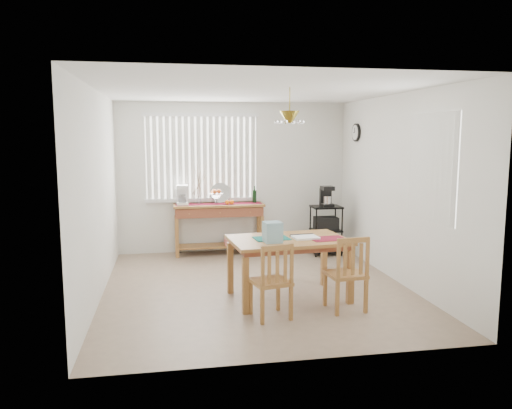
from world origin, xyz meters
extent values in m
cube|color=gray|center=(0.00, 0.00, -0.01)|extent=(4.00, 4.50, 0.01)
cube|color=white|center=(0.00, 2.30, 1.30)|extent=(4.00, 0.10, 2.60)
cube|color=white|center=(0.00, -2.30, 1.30)|extent=(4.00, 0.10, 2.60)
cube|color=white|center=(-2.05, 0.00, 1.30)|extent=(0.10, 4.50, 2.60)
cube|color=white|center=(2.05, 0.00, 1.30)|extent=(0.10, 4.50, 2.60)
cube|color=white|center=(0.00, 0.00, 2.65)|extent=(4.00, 4.50, 0.10)
cube|color=white|center=(-0.55, 2.25, 1.65)|extent=(1.90, 0.01, 1.40)
cube|color=white|center=(-1.45, 2.23, 1.65)|extent=(0.07, 0.03, 1.40)
cube|color=white|center=(-1.34, 2.23, 1.65)|extent=(0.07, 0.03, 1.40)
cube|color=white|center=(-1.24, 2.23, 1.65)|extent=(0.07, 0.03, 1.40)
cube|color=white|center=(-1.13, 2.23, 1.65)|extent=(0.07, 0.03, 1.40)
cube|color=white|center=(-1.03, 2.23, 1.65)|extent=(0.07, 0.03, 1.40)
cube|color=white|center=(-0.92, 2.23, 1.65)|extent=(0.07, 0.03, 1.40)
cube|color=white|center=(-0.81, 2.23, 1.65)|extent=(0.07, 0.03, 1.40)
cube|color=white|center=(-0.71, 2.23, 1.65)|extent=(0.07, 0.03, 1.40)
cube|color=white|center=(-0.60, 2.23, 1.65)|extent=(0.07, 0.03, 1.40)
cube|color=white|center=(-0.50, 2.23, 1.65)|extent=(0.07, 0.03, 1.40)
cube|color=white|center=(-0.39, 2.23, 1.65)|extent=(0.07, 0.03, 1.40)
cube|color=white|center=(-0.29, 2.23, 1.65)|extent=(0.07, 0.03, 1.40)
cube|color=white|center=(-0.18, 2.23, 1.65)|extent=(0.07, 0.03, 1.40)
cube|color=white|center=(-0.08, 2.23, 1.65)|extent=(0.07, 0.03, 1.40)
cube|color=white|center=(0.03, 2.23, 1.65)|extent=(0.07, 0.03, 1.40)
cube|color=white|center=(0.14, 2.23, 1.65)|extent=(0.07, 0.03, 1.40)
cube|color=white|center=(0.24, 2.23, 1.65)|extent=(0.07, 0.03, 1.40)
cube|color=white|center=(0.35, 2.23, 1.65)|extent=(0.07, 0.03, 1.40)
cube|color=white|center=(-0.55, 2.22, 0.92)|extent=(1.98, 0.06, 0.06)
cube|color=white|center=(-0.55, 2.22, 2.38)|extent=(1.98, 0.06, 0.06)
cube|color=white|center=(2.00, -0.90, 1.65)|extent=(0.01, 1.10, 1.30)
cube|color=white|center=(1.99, -1.40, 1.65)|extent=(0.03, 0.07, 1.30)
cube|color=white|center=(1.99, -1.29, 1.65)|extent=(0.03, 0.07, 1.30)
cube|color=white|center=(1.99, -1.18, 1.65)|extent=(0.03, 0.07, 1.30)
cube|color=white|center=(1.99, -1.07, 1.65)|extent=(0.03, 0.07, 1.30)
cube|color=white|center=(1.99, -0.96, 1.65)|extent=(0.03, 0.07, 1.30)
cube|color=white|center=(1.99, -0.85, 1.65)|extent=(0.03, 0.07, 1.30)
cube|color=white|center=(1.99, -0.74, 1.65)|extent=(0.03, 0.07, 1.30)
cube|color=white|center=(1.99, -0.63, 1.65)|extent=(0.03, 0.07, 1.30)
cube|color=white|center=(1.99, -0.52, 1.65)|extent=(0.03, 0.07, 1.30)
cube|color=white|center=(1.99, -0.41, 1.65)|extent=(0.03, 0.07, 1.30)
cylinder|color=black|center=(1.98, 1.55, 2.08)|extent=(0.04, 0.30, 0.30)
cylinder|color=white|center=(1.95, 1.55, 2.08)|extent=(0.01, 0.25, 0.25)
cylinder|color=olive|center=(0.32, -0.52, 2.43)|extent=(0.01, 0.01, 0.34)
cone|color=olive|center=(0.32, -0.52, 2.25)|extent=(0.24, 0.24, 0.14)
sphere|color=white|center=(0.48, -0.52, 2.19)|extent=(0.05, 0.05, 0.05)
sphere|color=white|center=(0.40, -0.38, 2.19)|extent=(0.05, 0.05, 0.05)
sphere|color=white|center=(0.24, -0.38, 2.19)|extent=(0.05, 0.05, 0.05)
sphere|color=white|center=(0.16, -0.52, 2.19)|extent=(0.05, 0.05, 0.05)
sphere|color=white|center=(0.24, -0.66, 2.19)|extent=(0.05, 0.05, 0.05)
sphere|color=white|center=(0.40, -0.66, 2.19)|extent=(0.05, 0.05, 0.05)
cube|color=#A77138|center=(-0.29, 2.01, 0.85)|extent=(1.54, 0.43, 0.04)
cube|color=brown|center=(-0.29, 2.01, 0.74)|extent=(1.49, 0.40, 0.15)
cube|color=#A77138|center=(-1.01, 1.84, 0.33)|extent=(0.06, 0.06, 0.67)
cube|color=#A77138|center=(0.44, 1.84, 0.33)|extent=(0.06, 0.06, 0.67)
cube|color=#A77138|center=(-1.01, 2.18, 0.33)|extent=(0.06, 0.06, 0.67)
cube|color=#A77138|center=(0.44, 2.18, 0.33)|extent=(0.06, 0.06, 0.67)
cube|color=#A77138|center=(-0.29, 2.01, 0.14)|extent=(1.43, 0.38, 0.03)
cube|color=red|center=(-0.05, 2.01, 0.21)|extent=(0.29, 0.21, 0.10)
cube|color=maroon|center=(-0.29, 2.01, 0.87)|extent=(1.47, 0.24, 0.01)
cube|color=white|center=(-0.90, 2.01, 0.89)|extent=(0.19, 0.23, 0.05)
cube|color=white|center=(-0.90, 2.09, 1.01)|extent=(0.19, 0.08, 0.29)
cube|color=white|center=(-0.90, 1.99, 1.17)|extent=(0.19, 0.21, 0.07)
cylinder|color=white|center=(-0.90, 1.98, 0.98)|extent=(0.13, 0.13, 0.13)
cylinder|color=white|center=(-0.33, 1.99, 0.92)|extent=(0.05, 0.05, 0.10)
cone|color=white|center=(-0.33, 1.99, 1.01)|extent=(0.25, 0.25, 0.09)
sphere|color=red|center=(-0.29, 1.99, 1.09)|extent=(0.08, 0.08, 0.08)
sphere|color=red|center=(-0.36, 2.04, 1.09)|extent=(0.08, 0.08, 0.08)
sphere|color=red|center=(-0.36, 1.95, 1.09)|extent=(0.08, 0.08, 0.08)
sphere|color=orange|center=(-0.15, 1.94, 0.91)|extent=(0.08, 0.08, 0.08)
sphere|color=orange|center=(-0.07, 1.94, 0.91)|extent=(0.08, 0.08, 0.08)
cylinder|color=silver|center=(-0.24, 2.19, 1.04)|extent=(0.35, 0.09, 0.34)
cylinder|color=white|center=(-0.62, 2.06, 0.94)|extent=(0.08, 0.08, 0.14)
cylinder|color=#4C3823|center=(-0.62, 2.06, 1.22)|extent=(0.08, 0.04, 0.43)
cylinder|color=#4C3823|center=(-0.62, 2.06, 1.24)|extent=(0.13, 0.06, 0.47)
cylinder|color=#4C3823|center=(-0.62, 2.06, 1.20)|extent=(0.17, 0.07, 0.35)
cylinder|color=#4C3823|center=(-0.62, 2.06, 1.27)|extent=(0.05, 0.03, 0.53)
cylinder|color=#4C3823|center=(-0.62, 2.06, 1.19)|extent=(0.21, 0.10, 0.30)
cylinder|color=black|center=(0.34, 2.06, 0.98)|extent=(0.07, 0.07, 0.22)
cylinder|color=black|center=(0.34, 2.06, 1.13)|extent=(0.03, 0.03, 0.08)
cylinder|color=black|center=(1.29, 1.49, 0.42)|extent=(0.02, 0.02, 0.84)
cylinder|color=black|center=(1.74, 1.49, 0.42)|extent=(0.02, 0.02, 0.84)
cylinder|color=black|center=(1.29, 1.84, 0.42)|extent=(0.02, 0.02, 0.84)
cylinder|color=black|center=(1.74, 1.84, 0.42)|extent=(0.02, 0.02, 0.84)
cube|color=black|center=(1.52, 1.66, 0.82)|extent=(0.49, 0.39, 0.03)
cube|color=black|center=(1.52, 1.66, 0.42)|extent=(0.49, 0.39, 0.02)
cube|color=black|center=(1.52, 1.66, 0.06)|extent=(0.49, 0.39, 0.02)
cube|color=black|center=(1.52, 1.66, 0.54)|extent=(0.37, 0.30, 0.22)
cube|color=black|center=(1.52, 1.64, 0.86)|extent=(0.20, 0.24, 0.05)
cube|color=black|center=(1.52, 1.72, 0.98)|extent=(0.20, 0.08, 0.30)
cube|color=black|center=(1.52, 1.64, 1.15)|extent=(0.20, 0.22, 0.07)
cylinder|color=silver|center=(1.52, 1.63, 0.95)|extent=(0.13, 0.13, 0.13)
cube|color=#A77138|center=(0.32, -0.52, 0.74)|extent=(1.51, 1.05, 0.04)
cube|color=brown|center=(0.32, -0.52, 0.69)|extent=(1.40, 0.94, 0.06)
cube|color=#A77138|center=(-0.29, -0.98, 0.33)|extent=(0.08, 0.08, 0.66)
cube|color=#A77138|center=(1.01, -0.86, 0.33)|extent=(0.08, 0.08, 0.66)
cube|color=#A77138|center=(-0.37, -0.19, 0.33)|extent=(0.08, 0.08, 0.66)
cube|color=#A77138|center=(0.93, -0.06, 0.33)|extent=(0.08, 0.08, 0.66)
cube|color=#136F65|center=(0.11, -0.49, 0.77)|extent=(0.46, 0.34, 0.01)
cube|color=maroon|center=(0.79, -0.63, 0.77)|extent=(0.46, 0.34, 0.01)
cube|color=white|center=(0.53, -0.55, 0.78)|extent=(0.33, 0.27, 0.03)
cube|color=black|center=(0.51, -0.42, 0.78)|extent=(0.31, 0.06, 0.03)
cube|color=#83B1BF|center=(0.08, -0.70, 0.89)|extent=(0.22, 0.22, 0.24)
cube|color=#A77138|center=(-0.03, -1.13, 0.41)|extent=(0.47, 0.47, 0.04)
cube|color=#A77138|center=(0.10, -0.93, 0.19)|extent=(0.05, 0.05, 0.39)
cube|color=#A77138|center=(-0.24, -1.00, 0.19)|extent=(0.05, 0.05, 0.39)
cube|color=#A77138|center=(0.17, -1.27, 0.19)|extent=(0.05, 0.05, 0.39)
cube|color=#A77138|center=(-0.17, -1.34, 0.19)|extent=(0.05, 0.05, 0.39)
cube|color=#A77138|center=(0.17, -1.27, 0.65)|extent=(0.04, 0.04, 0.44)
cube|color=#A77138|center=(-0.16, -1.34, 0.65)|extent=(0.04, 0.04, 0.44)
cube|color=#A77138|center=(0.00, -1.31, 0.84)|extent=(0.36, 0.10, 0.06)
cube|color=#A77138|center=(0.10, -1.29, 0.62)|extent=(0.04, 0.03, 0.35)
cube|color=#A77138|center=(0.00, -1.31, 0.62)|extent=(0.04, 0.03, 0.35)
cube|color=#A77138|center=(-0.09, -1.33, 0.62)|extent=(0.04, 0.03, 0.35)
cube|color=#A77138|center=(0.88, -1.04, 0.42)|extent=(0.45, 0.45, 0.04)
cube|color=#A77138|center=(1.04, -0.84, 0.20)|extent=(0.04, 0.04, 0.40)
cube|color=#A77138|center=(0.69, -0.87, 0.20)|extent=(0.04, 0.04, 0.40)
cube|color=#A77138|center=(1.07, -1.20, 0.20)|extent=(0.04, 0.04, 0.40)
cube|color=#A77138|center=(0.72, -1.23, 0.20)|extent=(0.04, 0.04, 0.40)
cube|color=#A77138|center=(1.07, -1.21, 0.67)|extent=(0.04, 0.04, 0.45)
cube|color=#A77138|center=(0.72, -1.24, 0.67)|extent=(0.04, 0.04, 0.45)
cube|color=#A77138|center=(0.89, -1.22, 0.87)|extent=(0.38, 0.06, 0.06)
cube|color=#A77138|center=(0.99, -1.21, 0.65)|extent=(0.04, 0.02, 0.36)
cube|color=#A77138|center=(0.89, -1.22, 0.65)|extent=(0.04, 0.02, 0.36)
cube|color=#A77138|center=(0.80, -1.23, 0.65)|extent=(0.04, 0.02, 0.36)
camera|label=1|loc=(-1.14, -6.41, 2.03)|focal=35.00mm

